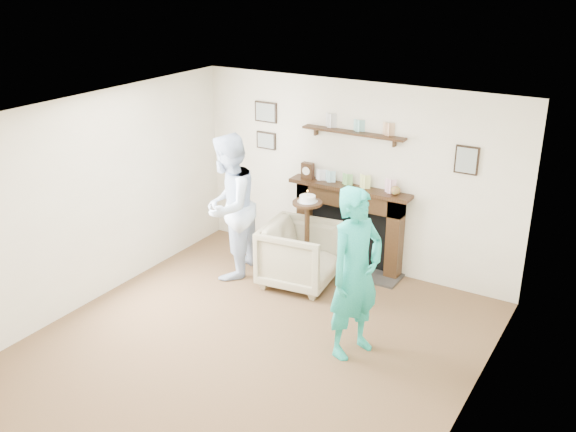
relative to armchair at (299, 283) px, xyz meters
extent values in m
plane|color=brown|center=(0.30, -1.61, 0.00)|extent=(5.00, 5.00, 0.00)
cube|color=beige|center=(0.30, 0.89, 1.25)|extent=(4.50, 0.04, 2.50)
cube|color=beige|center=(-1.95, -1.61, 1.25)|extent=(0.04, 5.00, 2.50)
cube|color=beige|center=(2.55, -1.61, 1.25)|extent=(0.04, 5.00, 2.50)
cube|color=white|center=(0.30, -1.61, 2.50)|extent=(4.50, 5.00, 0.04)
cube|color=black|center=(-0.36, 0.79, 0.55)|extent=(0.18, 0.20, 1.10)
cube|color=black|center=(0.96, 0.79, 0.55)|extent=(0.18, 0.20, 1.10)
cube|color=black|center=(0.30, 0.79, 0.98)|extent=(1.50, 0.20, 0.24)
cube|color=black|center=(0.30, 0.86, 0.43)|extent=(1.14, 0.06, 0.86)
cube|color=#302D2B|center=(0.30, 0.67, 0.01)|extent=(1.60, 0.44, 0.03)
cube|color=black|center=(0.30, 0.76, 1.12)|extent=(1.68, 0.26, 0.05)
cube|color=black|center=(0.30, 0.81, 1.85)|extent=(1.40, 0.15, 0.03)
cube|color=black|center=(-1.05, 0.87, 1.95)|extent=(0.34, 0.03, 0.28)
cube|color=black|center=(-1.05, 0.87, 1.55)|extent=(0.30, 0.03, 0.24)
cube|color=black|center=(1.75, 0.87, 1.70)|extent=(0.28, 0.03, 0.34)
cube|color=black|center=(-0.32, 0.76, 1.26)|extent=(0.16, 0.09, 0.22)
cylinder|color=white|center=(-0.32, 0.71, 1.27)|extent=(0.11, 0.01, 0.11)
sphere|color=green|center=(0.94, 0.76, 1.21)|extent=(0.12, 0.12, 0.12)
imported|color=tan|center=(0.00, 0.00, 0.00)|extent=(0.99, 0.97, 0.81)
imported|color=silver|center=(-0.92, -0.23, 0.00)|extent=(0.90, 1.06, 1.90)
imported|color=#1FB19A|center=(1.26, -1.05, 0.00)|extent=(0.65, 0.78, 1.84)
cylinder|color=black|center=(0.00, 0.19, 0.01)|extent=(0.31, 0.31, 0.02)
cylinder|color=black|center=(0.00, 0.19, 0.53)|extent=(0.07, 0.07, 1.01)
cylinder|color=black|center=(0.00, 0.19, 1.05)|extent=(0.38, 0.38, 0.03)
cylinder|color=silver|center=(0.00, 0.19, 1.07)|extent=(0.26, 0.26, 0.01)
cylinder|color=white|center=(0.00, 0.19, 1.11)|extent=(0.20, 0.20, 0.07)
cylinder|color=#FFEAA1|center=(0.00, 0.19, 1.17)|extent=(0.01, 0.01, 0.06)
sphere|color=orange|center=(0.00, 0.19, 1.21)|extent=(0.02, 0.02, 0.02)
camera|label=1|loc=(3.67, -6.40, 3.87)|focal=40.00mm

